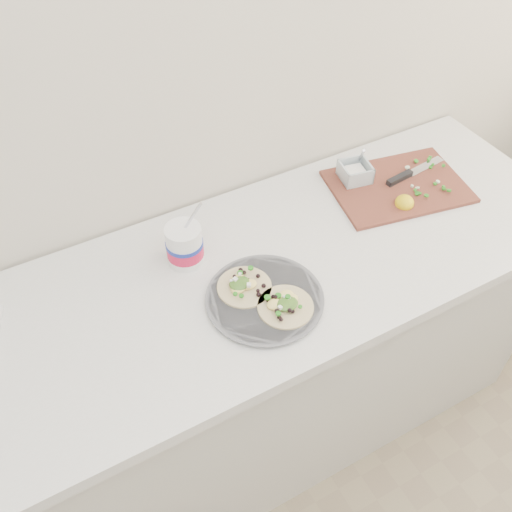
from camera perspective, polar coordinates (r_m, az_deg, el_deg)
counter at (r=1.85m, az=-7.06°, el=-13.23°), size 2.44×0.66×0.90m
taco_plate at (r=1.45m, az=0.87°, el=-4.08°), size 0.30×0.30×0.04m
tub at (r=1.52m, az=-7.09°, el=1.34°), size 0.10×0.10×0.22m
cutboard at (r=1.83m, az=13.77°, el=7.18°), size 0.45×0.35×0.07m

